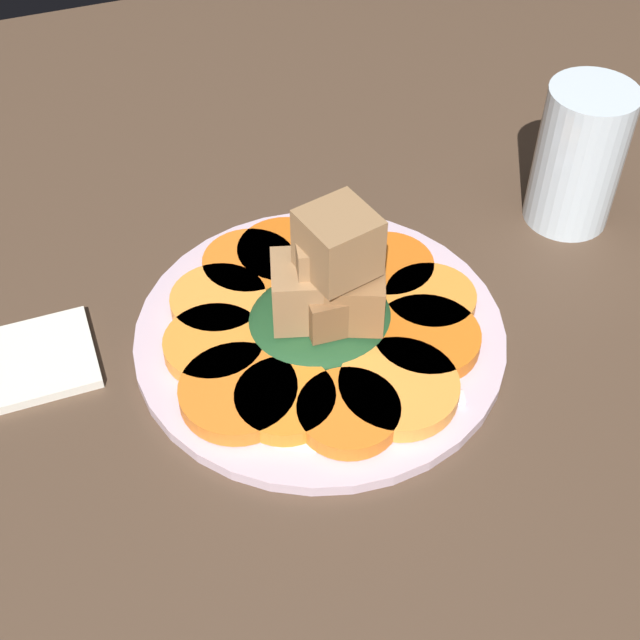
{
  "coord_description": "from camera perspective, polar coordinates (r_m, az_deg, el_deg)",
  "views": [
    {
      "loc": [
        -16.03,
        -43.62,
        52.91
      ],
      "look_at": [
        0.0,
        0.0,
        4.1
      ],
      "focal_mm": 50.0,
      "sensor_mm": 36.0,
      "label": 1
    }
  ],
  "objects": [
    {
      "name": "carrot_slice_8",
      "position": [
        0.63,
        -5.25,
        -4.63
      ],
      "size": [
        8.49,
        8.49,
        1.33
      ],
      "primitive_type": "cylinder",
      "color": "orange",
      "rests_on": "plate"
    },
    {
      "name": "carrot_slice_1",
      "position": [
        0.7,
        7.07,
        1.3
      ],
      "size": [
        7.1,
        7.1,
        1.33
      ],
      "primitive_type": "cylinder",
      "color": "orange",
      "rests_on": "plate"
    },
    {
      "name": "carrot_slice_4",
      "position": [
        0.73,
        -1.9,
        4.35
      ],
      "size": [
        7.82,
        7.82,
        1.33
      ],
      "primitive_type": "cylinder",
      "color": "orange",
      "rests_on": "plate"
    },
    {
      "name": "carrot_slice_7",
      "position": [
        0.67,
        -6.79,
        -1.62
      ],
      "size": [
        7.56,
        7.56,
        1.33
      ],
      "primitive_type": "cylinder",
      "color": "orange",
      "rests_on": "plate"
    },
    {
      "name": "carrot_slice_10",
      "position": [
        0.62,
        1.84,
        -5.94
      ],
      "size": [
        7.27,
        7.27,
        1.33
      ],
      "primitive_type": "cylinder",
      "color": "orange",
      "rests_on": "plate"
    },
    {
      "name": "carrot_slice_11",
      "position": [
        0.64,
        5.05,
        -4.34
      ],
      "size": [
        8.66,
        8.66,
        1.33
      ],
      "primitive_type": "cylinder",
      "color": "#F99539",
      "rests_on": "plate"
    },
    {
      "name": "napkin",
      "position": [
        0.7,
        -19.64,
        -2.94
      ],
      "size": [
        13.56,
        8.14,
        0.8
      ],
      "color": "silver",
      "rests_on": "table_slab"
    },
    {
      "name": "water_glass",
      "position": [
        0.79,
        16.24,
        9.99
      ],
      "size": [
        7.36,
        7.36,
        12.68
      ],
      "color": "silver",
      "rests_on": "table_slab"
    },
    {
      "name": "carrot_slice_3",
      "position": [
        0.73,
        1.44,
        4.31
      ],
      "size": [
        6.56,
        6.56,
        1.33
      ],
      "primitive_type": "cylinder",
      "color": "#F9963A",
      "rests_on": "plate"
    },
    {
      "name": "carrot_slice_2",
      "position": [
        0.72,
        4.33,
        3.34
      ],
      "size": [
        7.47,
        7.47,
        1.33
      ],
      "primitive_type": "cylinder",
      "color": "orange",
      "rests_on": "plate"
    },
    {
      "name": "carrot_slice_9",
      "position": [
        0.63,
        -2.24,
        -5.14
      ],
      "size": [
        7.17,
        7.17,
        1.33
      ],
      "primitive_type": "cylinder",
      "color": "orange",
      "rests_on": "plate"
    },
    {
      "name": "fork",
      "position": [
        0.63,
        0.64,
        -5.43
      ],
      "size": [
        18.01,
        6.77,
        0.4
      ],
      "rotation": [
        0.0,
        0.0,
        -0.28
      ],
      "color": "silver",
      "rests_on": "plate"
    },
    {
      "name": "carrot_slice_0",
      "position": [
        0.67,
        6.81,
        -1.18
      ],
      "size": [
        8.12,
        8.12,
        1.33
      ],
      "primitive_type": "cylinder",
      "color": "orange",
      "rests_on": "plate"
    },
    {
      "name": "center_pile",
      "position": [
        0.65,
        0.32,
        1.66
      ],
      "size": [
        11.23,
        10.11,
        11.6
      ],
      "color": "#1E4723",
      "rests_on": "plate"
    },
    {
      "name": "carrot_slice_5",
      "position": [
        0.72,
        -4.56,
        3.53
      ],
      "size": [
        7.53,
        7.53,
        1.33
      ],
      "primitive_type": "cylinder",
      "color": "orange",
      "rests_on": "plate"
    },
    {
      "name": "carrot_slice_6",
      "position": [
        0.7,
        -6.51,
        1.15
      ],
      "size": [
        7.5,
        7.5,
        1.33
      ],
      "primitive_type": "cylinder",
      "color": "#F99438",
      "rests_on": "plate"
    },
    {
      "name": "table_slab",
      "position": [
        0.7,
        0.0,
        -1.76
      ],
      "size": [
        120.0,
        120.0,
        2.0
      ],
      "primitive_type": "cube",
      "color": "#4C3828",
      "rests_on": "ground"
    },
    {
      "name": "plate",
      "position": [
        0.69,
        0.0,
        -0.91
      ],
      "size": [
        28.44,
        28.44,
        1.05
      ],
      "color": "silver",
      "rests_on": "table_slab"
    }
  ]
}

